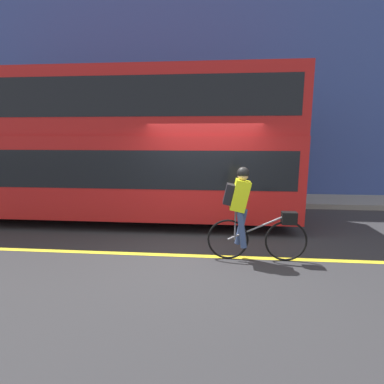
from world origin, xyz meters
TOP-DOWN VIEW (x-y plane):
  - ground_plane at (0.00, 0.00)m, footprint 80.00×80.00m
  - road_center_line at (0.00, -0.17)m, footprint 50.00×0.14m
  - sidewalk_curb at (0.00, 4.70)m, footprint 60.00×1.71m
  - building_facade at (0.00, 5.70)m, footprint 60.00×0.30m
  - bus at (-2.63, 2.24)m, footprint 9.67×2.51m
  - cyclist_on_bike at (0.84, -0.25)m, footprint 1.79×0.32m
  - trash_bin at (-4.88, 4.61)m, footprint 0.52×0.52m
  - street_sign_post at (-1.50, 4.61)m, footprint 0.36×0.09m

SIDE VIEW (x-z plane):
  - ground_plane at x=0.00m, z-range 0.00..0.00m
  - road_center_line at x=0.00m, z-range 0.00..0.01m
  - sidewalk_curb at x=0.00m, z-range 0.00..0.16m
  - trash_bin at x=-4.88m, z-range 0.16..1.14m
  - cyclist_on_bike at x=0.84m, z-range 0.06..1.76m
  - street_sign_post at x=-1.50m, z-range 0.30..2.55m
  - bus at x=-2.63m, z-range 0.20..3.96m
  - building_facade at x=0.00m, z-range 0.00..9.88m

